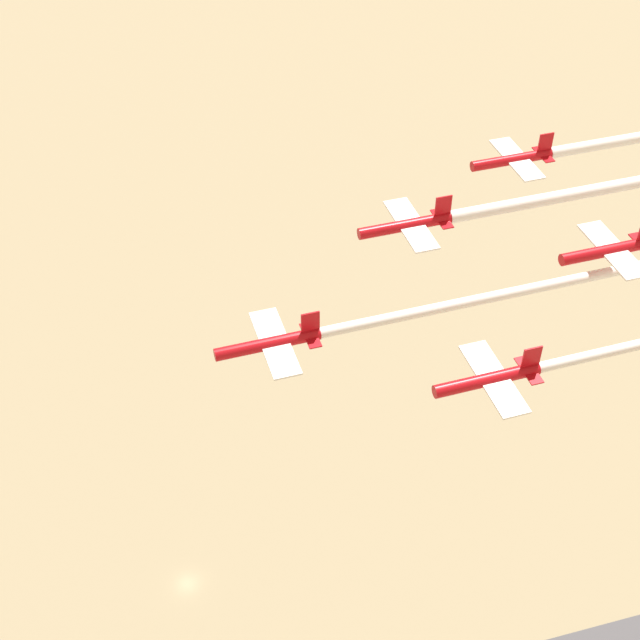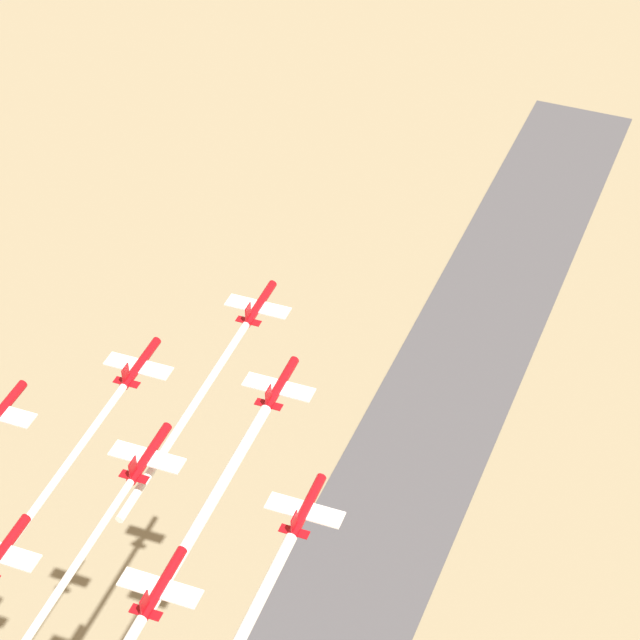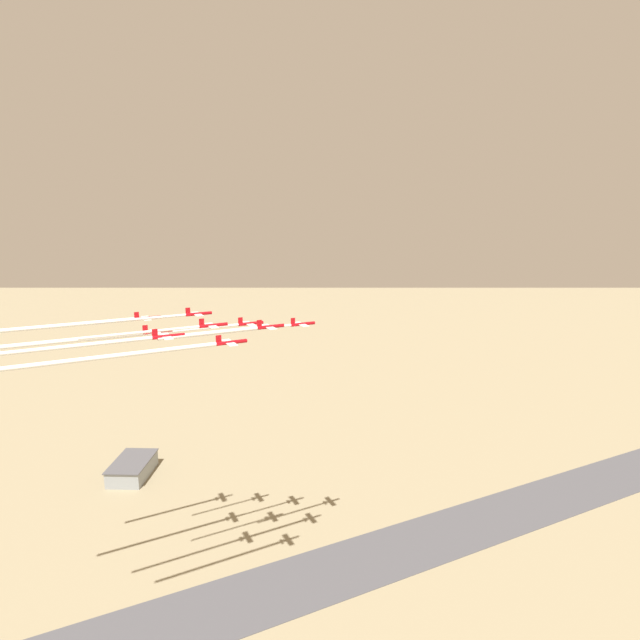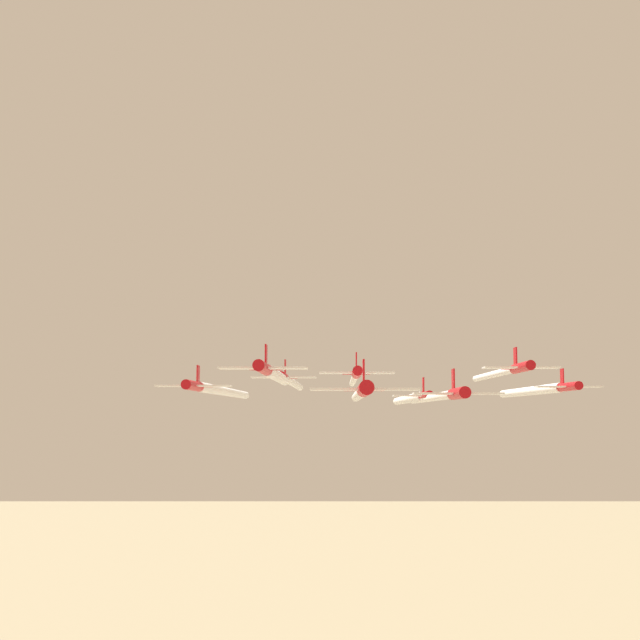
# 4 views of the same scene
# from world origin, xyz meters

# --- Properties ---
(runway_strip) EXTENTS (249.88, 442.98, 0.20)m
(runway_strip) POSITION_xyz_m (-34.53, -29.02, 0.10)
(runway_strip) COLOR #47474C
(runway_strip) RESTS_ON ground_plane
(hangar) EXTENTS (29.66, 18.77, 8.98)m
(hangar) POSITION_xyz_m (-111.40, -126.95, 4.52)
(hangar) COLOR gray
(hangar) RESTS_ON ground_plane
(jet_0) EXTENTS (8.47, 8.65, 3.01)m
(jet_0) POSITION_xyz_m (-34.35, -29.33, 101.15)
(jet_0) COLOR #B20C14
(jet_1) EXTENTS (8.47, 8.65, 3.01)m
(jet_1) POSITION_xyz_m (-34.68, -47.34, 101.14)
(jet_1) COLOR #B20C14
(jet_2) EXTENTS (8.47, 8.65, 3.01)m
(jet_2) POSITION_xyz_m (-18.77, -38.37, 103.55)
(jet_2) COLOR #B20C14
(jet_3) EXTENTS (8.47, 8.65, 3.01)m
(jet_3) POSITION_xyz_m (-35.01, -65.35, 104.35)
(jet_3) COLOR #B20C14
(jet_4) EXTENTS (8.47, 8.65, 3.01)m
(jet_4) POSITION_xyz_m (-19.10, -56.38, 103.79)
(jet_4) COLOR #B20C14
(jet_5) EXTENTS (8.47, 8.65, 3.01)m
(jet_5) POSITION_xyz_m (-3.19, -47.41, 102.34)
(jet_5) COLOR #B20C14
(jet_6) EXTENTS (8.47, 8.65, 3.01)m
(jet_6) POSITION_xyz_m (-35.34, -83.36, 102.67)
(jet_6) COLOR #B20C14
(jet_7) EXTENTS (8.47, 8.65, 3.01)m
(jet_7) POSITION_xyz_m (-19.43, -74.39, 101.52)
(jet_7) COLOR #B20C14
(jet_8) EXTENTS (8.47, 8.65, 3.01)m
(jet_8) POSITION_xyz_m (-3.52, -65.42, 103.91)
(jet_8) COLOR #B20C14
(smoke_trail_0) EXTENTS (17.65, 30.30, 0.96)m
(smoke_trail_0) POSITION_xyz_m (-23.92, -47.84, 101.10)
(smoke_trail_0) COLOR white
(smoke_trail_1) EXTENTS (23.81, 41.29, 0.89)m
(smoke_trail_1) POSITION_xyz_m (-21.14, -71.36, 101.10)
(smoke_trail_1) COLOR white
(smoke_trail_2) EXTENTS (15.64, 26.43, 1.23)m
(smoke_trail_2) POSITION_xyz_m (-9.46, -54.88, 103.51)
(smoke_trail_2) COLOR white
(smoke_trail_3) EXTENTS (15.21, 26.07, 0.86)m
(smoke_trail_3) POSITION_xyz_m (-25.76, -81.77, 104.31)
(smoke_trail_3) COLOR white
(smoke_trail_4) EXTENTS (17.43, 30.04, 0.82)m
(smoke_trail_4) POSITION_xyz_m (-8.72, -74.79, 103.74)
(smoke_trail_4) COLOR white
(smoke_trail_5) EXTENTS (26.49, 45.70, 1.21)m
(smoke_trail_5) POSITION_xyz_m (11.55, -73.56, 102.30)
(smoke_trail_5) COLOR white
(smoke_trail_6) EXTENTS (21.69, 37.09, 1.32)m
(smoke_trail_6) POSITION_xyz_m (-23.04, -105.17, 102.62)
(smoke_trail_6) COLOR white
(smoke_trail_7) EXTENTS (27.90, 48.10, 1.33)m
(smoke_trail_7) POSITION_xyz_m (-4.03, -101.71, 101.48)
(smoke_trail_7) COLOR white
(smoke_trail_8) EXTENTS (22.51, 38.77, 1.10)m
(smoke_trail_8) POSITION_xyz_m (9.28, -88.13, 103.86)
(smoke_trail_8) COLOR white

